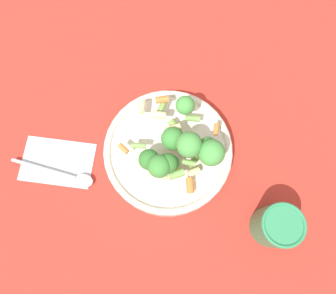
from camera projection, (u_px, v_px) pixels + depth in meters
The scene contains 6 objects.
ground_plane at pixel (168, 155), 0.66m from camera, with size 3.00×3.00×0.00m, color #B72D23.
bowl at pixel (168, 152), 0.64m from camera, with size 0.25×0.25×0.04m.
pasta_salad at pixel (180, 148), 0.57m from camera, with size 0.19×0.16×0.09m.
cup at pixel (277, 226), 0.58m from camera, with size 0.08×0.08×0.09m.
napkin at pixel (57, 162), 0.66m from camera, with size 0.16×0.12×0.01m.
spoon at pixel (67, 176), 0.64m from camera, with size 0.17×0.03×0.01m.
Camera 1 is at (0.05, -0.16, 0.64)m, focal length 35.00 mm.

